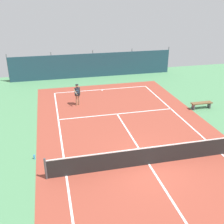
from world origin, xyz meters
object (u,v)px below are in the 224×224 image
at_px(tennis_player, 77,93).
at_px(tennis_ball_near_player, 146,87).
at_px(water_bottle, 34,157).
at_px(courtside_bench, 201,104).
at_px(tennis_net, 149,156).

bearing_deg(tennis_player, tennis_ball_near_player, 179.61).
bearing_deg(tennis_ball_near_player, tennis_player, -156.62).
xyz_separation_m(tennis_player, water_bottle, (-3.10, -6.92, -0.84)).
xyz_separation_m(tennis_player, courtside_bench, (8.80, -2.84, -0.59)).
bearing_deg(water_bottle, courtside_bench, 18.95).
relative_size(tennis_net, tennis_player, 6.17).
height_order(tennis_net, tennis_ball_near_player, tennis_net).
distance_m(courtside_bench, water_bottle, 12.59).
relative_size(tennis_ball_near_player, water_bottle, 0.28).
xyz_separation_m(tennis_net, tennis_player, (-2.49, 8.76, 0.45)).
distance_m(tennis_ball_near_player, courtside_bench, 6.10).
xyz_separation_m(tennis_ball_near_player, water_bottle, (-9.59, -9.73, 0.09)).
bearing_deg(tennis_player, tennis_net, 82.08).
relative_size(courtside_bench, water_bottle, 6.67).
bearing_deg(tennis_ball_near_player, tennis_net, -109.08).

